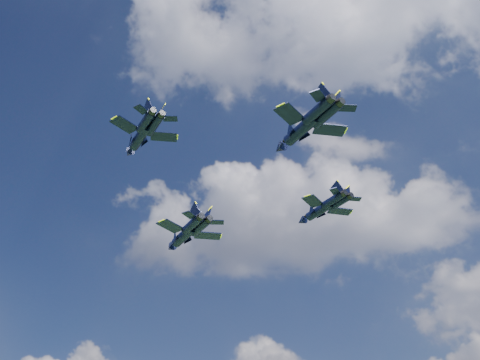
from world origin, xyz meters
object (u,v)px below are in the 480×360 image
(jet_lead, at_px, (183,236))
(jet_left, at_px, (139,138))
(jet_right, at_px, (318,211))
(jet_slot, at_px, (300,131))

(jet_lead, relative_size, jet_left, 1.20)
(jet_left, distance_m, jet_right, 39.43)
(jet_slot, bearing_deg, jet_left, 134.41)
(jet_left, height_order, jet_slot, jet_left)
(jet_lead, xyz_separation_m, jet_right, (26.90, 2.44, 3.13))
(jet_lead, height_order, jet_right, jet_right)
(jet_left, bearing_deg, jet_right, 8.15)
(jet_lead, height_order, jet_left, jet_left)
(jet_lead, bearing_deg, jet_slot, -90.06)
(jet_left, bearing_deg, jet_lead, 51.39)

